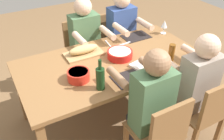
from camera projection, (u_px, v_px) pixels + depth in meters
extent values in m
plane|color=brown|center=(112.00, 114.00, 2.94)|extent=(8.00, 8.00, 0.00)
cube|color=olive|center=(112.00, 63.00, 2.53)|extent=(1.89, 1.00, 0.04)
cube|color=olive|center=(200.00, 89.00, 2.78)|extent=(0.07, 0.07, 0.70)
cube|color=olive|center=(21.00, 94.00, 2.70)|extent=(0.07, 0.07, 0.70)
cube|color=olive|center=(152.00, 54.00, 3.42)|extent=(0.07, 0.07, 0.70)
cube|color=olive|center=(84.00, 54.00, 3.23)|extent=(0.40, 0.40, 0.03)
cube|color=olive|center=(78.00, 34.00, 3.24)|extent=(0.38, 0.04, 0.40)
cube|color=olive|center=(102.00, 72.00, 3.30)|extent=(0.04, 0.04, 0.42)
cube|color=olive|center=(78.00, 79.00, 3.16)|extent=(0.04, 0.04, 0.42)
cube|color=olive|center=(91.00, 60.00, 3.55)|extent=(0.04, 0.04, 0.42)
cube|color=olive|center=(69.00, 66.00, 3.41)|extent=(0.04, 0.04, 0.42)
cylinder|color=#2D2D38|center=(98.00, 75.00, 3.22)|extent=(0.11, 0.11, 0.45)
cylinder|color=#2D2D38|center=(87.00, 78.00, 3.16)|extent=(0.11, 0.11, 0.45)
cube|color=#4C724C|center=(85.00, 36.00, 3.03)|extent=(0.34, 0.20, 0.55)
cylinder|color=beige|center=(107.00, 33.00, 2.83)|extent=(0.07, 0.30, 0.07)
cylinder|color=beige|center=(80.00, 39.00, 2.69)|extent=(0.07, 0.30, 0.07)
sphere|color=beige|center=(83.00, 7.00, 2.82)|extent=(0.21, 0.21, 0.21)
cube|color=olive|center=(119.00, 45.00, 3.44)|extent=(0.40, 0.40, 0.03)
cube|color=olive|center=(112.00, 26.00, 3.45)|extent=(0.38, 0.04, 0.40)
cube|color=olive|center=(135.00, 62.00, 3.51)|extent=(0.04, 0.04, 0.42)
cube|color=olive|center=(114.00, 68.00, 3.37)|extent=(0.04, 0.04, 0.42)
cube|color=olive|center=(122.00, 51.00, 3.76)|extent=(0.04, 0.04, 0.42)
cube|color=olive|center=(102.00, 57.00, 3.62)|extent=(0.04, 0.04, 0.42)
cylinder|color=#2D2D38|center=(131.00, 64.00, 3.43)|extent=(0.11, 0.11, 0.45)
cylinder|color=#2D2D38|center=(122.00, 67.00, 3.37)|extent=(0.11, 0.11, 0.45)
cube|color=#334C8C|center=(121.00, 28.00, 3.24)|extent=(0.34, 0.20, 0.55)
cylinder|color=beige|center=(145.00, 24.00, 3.04)|extent=(0.07, 0.30, 0.07)
cylinder|color=beige|center=(121.00, 29.00, 2.90)|extent=(0.07, 0.30, 0.07)
sphere|color=beige|center=(122.00, 0.00, 3.03)|extent=(0.21, 0.21, 0.21)
cube|color=olive|center=(198.00, 110.00, 2.36)|extent=(0.40, 0.40, 0.03)
cube|color=olive|center=(218.00, 104.00, 2.11)|extent=(0.38, 0.04, 0.40)
cube|color=olive|center=(169.00, 122.00, 2.54)|extent=(0.04, 0.04, 0.42)
cube|color=olive|center=(194.00, 111.00, 2.68)|extent=(0.04, 0.04, 0.42)
cube|color=olive|center=(219.00, 131.00, 2.43)|extent=(0.04, 0.04, 0.42)
cylinder|color=#2D2D38|center=(173.00, 115.00, 2.61)|extent=(0.11, 0.11, 0.45)
cylinder|color=#2D2D38|center=(184.00, 110.00, 2.67)|extent=(0.11, 0.11, 0.45)
cube|color=gray|center=(199.00, 82.00, 2.25)|extent=(0.34, 0.20, 0.55)
cylinder|color=beige|center=(166.00, 62.00, 2.31)|extent=(0.07, 0.30, 0.07)
cylinder|color=beige|center=(194.00, 53.00, 2.44)|extent=(0.07, 0.30, 0.07)
sphere|color=beige|center=(208.00, 46.00, 2.04)|extent=(0.21, 0.21, 0.21)
cube|color=olive|center=(154.00, 130.00, 2.15)|extent=(0.40, 0.40, 0.03)
cube|color=olive|center=(171.00, 126.00, 1.90)|extent=(0.38, 0.04, 0.40)
cube|color=olive|center=(155.00, 128.00, 2.47)|extent=(0.04, 0.04, 0.42)
cylinder|color=#2D2D38|center=(131.00, 133.00, 2.40)|extent=(0.11, 0.11, 0.45)
cylinder|color=#2D2D38|center=(145.00, 127.00, 2.46)|extent=(0.11, 0.11, 0.45)
cube|color=#4C724C|center=(152.00, 101.00, 2.04)|extent=(0.34, 0.20, 0.55)
cylinder|color=#9E7251|center=(118.00, 78.00, 2.10)|extent=(0.07, 0.30, 0.07)
cylinder|color=#9E7251|center=(151.00, 67.00, 2.23)|extent=(0.07, 0.30, 0.07)
sphere|color=#9E7251|center=(157.00, 63.00, 1.83)|extent=(0.21, 0.21, 0.21)
cylinder|color=red|center=(79.00, 75.00, 2.23)|extent=(0.20, 0.20, 0.09)
cylinder|color=#669E33|center=(78.00, 73.00, 2.22)|extent=(0.18, 0.18, 0.03)
cylinder|color=red|center=(120.00, 54.00, 2.56)|extent=(0.26, 0.26, 0.08)
cylinder|color=beige|center=(120.00, 52.00, 2.54)|extent=(0.23, 0.23, 0.03)
cube|color=tan|center=(84.00, 54.00, 2.62)|extent=(0.40, 0.22, 0.02)
ellipsoid|color=tan|center=(83.00, 49.00, 2.59)|extent=(0.32, 0.11, 0.09)
cylinder|color=#193819|center=(100.00, 79.00, 2.09)|extent=(0.08, 0.08, 0.20)
cylinder|color=#193819|center=(100.00, 64.00, 2.01)|extent=(0.03, 0.03, 0.09)
cylinder|color=brown|center=(171.00, 55.00, 2.41)|extent=(0.06, 0.06, 0.22)
cylinder|color=silver|center=(163.00, 33.00, 3.06)|extent=(0.07, 0.07, 0.01)
cylinder|color=silver|center=(164.00, 30.00, 3.04)|extent=(0.01, 0.01, 0.07)
cone|color=silver|center=(164.00, 24.00, 2.99)|extent=(0.08, 0.08, 0.08)
cube|color=silver|center=(108.00, 44.00, 2.83)|extent=(0.04, 0.17, 0.01)
cube|color=black|center=(136.00, 37.00, 2.98)|extent=(0.32, 0.23, 0.01)
cube|color=black|center=(130.00, 78.00, 2.27)|extent=(0.32, 0.23, 0.01)
cube|color=silver|center=(122.00, 45.00, 2.81)|extent=(0.23, 0.05, 0.01)
cube|color=white|center=(139.00, 66.00, 2.43)|extent=(0.16, 0.16, 0.02)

